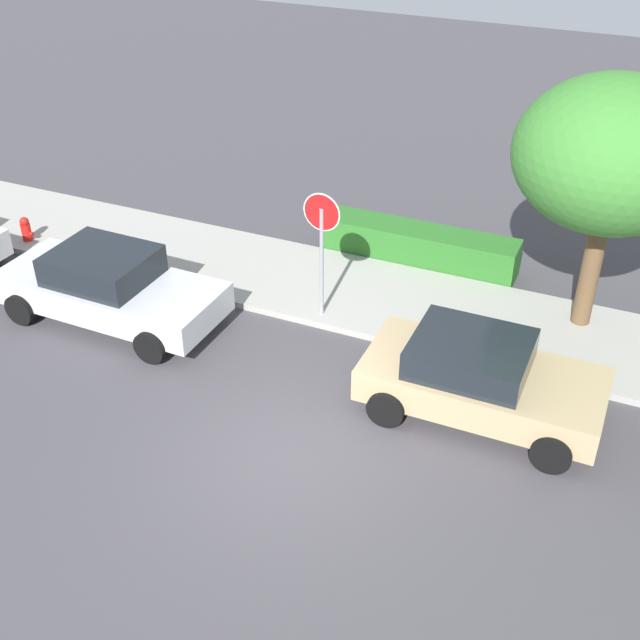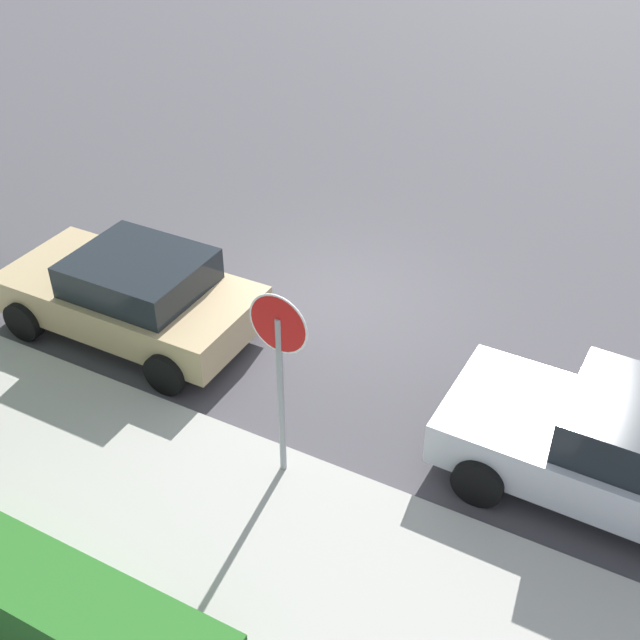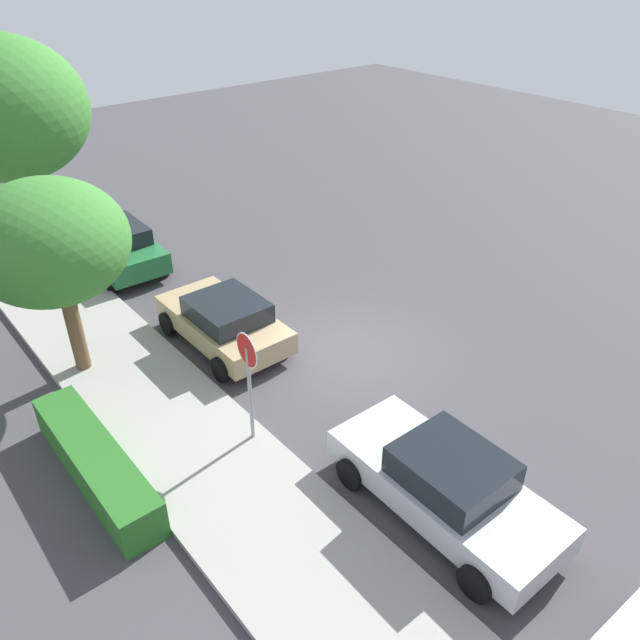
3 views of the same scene
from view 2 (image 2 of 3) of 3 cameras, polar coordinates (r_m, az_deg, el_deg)
name	(u,v)px [view 2 (image 2 of 3)]	position (r m, az deg, el deg)	size (l,w,h in m)	color
ground_plane	(339,301)	(13.22, 1.33, 1.38)	(60.00, 60.00, 0.00)	#423F44
sidewalk_curb	(155,497)	(10.09, -11.68, -12.20)	(32.00, 2.86, 0.14)	#9E9B93
stop_sign	(280,359)	(8.98, -2.89, -2.79)	(0.75, 0.08, 2.72)	gray
parked_car_tan	(133,293)	(12.44, -13.19, 1.86)	(3.94, 2.08, 1.38)	tan
parked_car_silver	(637,455)	(10.15, 21.61, -8.88)	(4.53, 2.11, 1.45)	silver
front_yard_hedge	(44,602)	(8.99, -19.01, -18.42)	(4.33, 0.86, 0.84)	#286623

